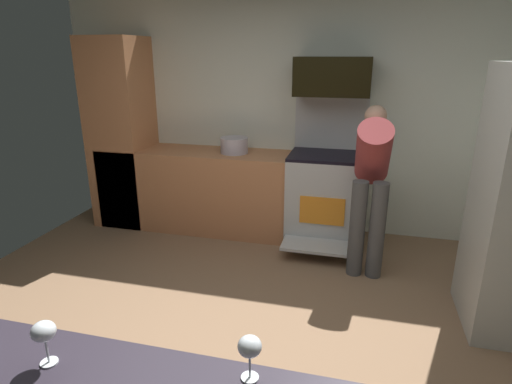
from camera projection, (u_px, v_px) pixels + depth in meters
ground_plane at (231, 351)px, 2.85m from camera, size 5.20×4.80×0.02m
wall_back at (292, 113)px, 4.59m from camera, size 5.20×0.12×2.60m
lower_cabinet_run at (206, 190)px, 4.74m from camera, size 2.40×0.60×0.90m
cabinet_column at (122, 134)px, 4.78m from camera, size 0.60×0.60×2.10m
oven_range at (325, 195)px, 4.40m from camera, size 0.76×0.96×1.52m
microwave at (333, 77)px, 4.11m from camera, size 0.74×0.38×0.37m
person_cook at (371, 178)px, 3.68m from camera, size 0.31×0.63×1.48m
wine_glass_near at (44, 333)px, 1.41m from camera, size 0.08×0.08×0.17m
wine_glass_mid at (250, 348)px, 1.35m from camera, size 0.08×0.08×0.16m
stock_pot at (234, 145)px, 4.49m from camera, size 0.30×0.30×0.17m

